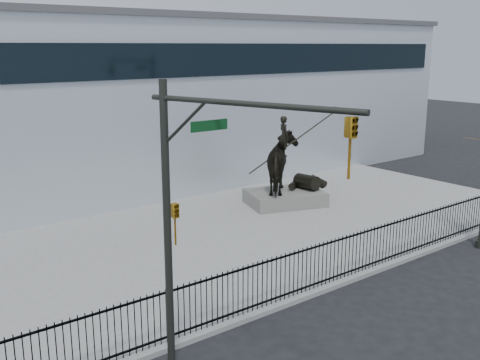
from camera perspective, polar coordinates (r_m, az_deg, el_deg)
ground at (r=18.42m, az=12.78°, el=-11.53°), size 120.00×120.00×0.00m
plaza at (r=23.07m, az=-0.78°, el=-5.77°), size 30.00×12.00×0.15m
building at (r=33.24m, az=-14.60°, el=7.56°), size 44.00×14.00×9.00m
picket_fence at (r=18.81m, az=9.97°, el=-7.86°), size 22.10×0.10×1.50m
statue_plinth at (r=27.37m, az=4.59°, el=-1.81°), size 4.13×3.44×0.66m
equestrian_statue at (r=26.99m, az=4.79°, el=1.73°), size 4.33×3.42×3.85m
traffic_signal_left at (r=12.21m, az=-4.45°, el=-3.97°), size 1.52×4.84×7.00m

